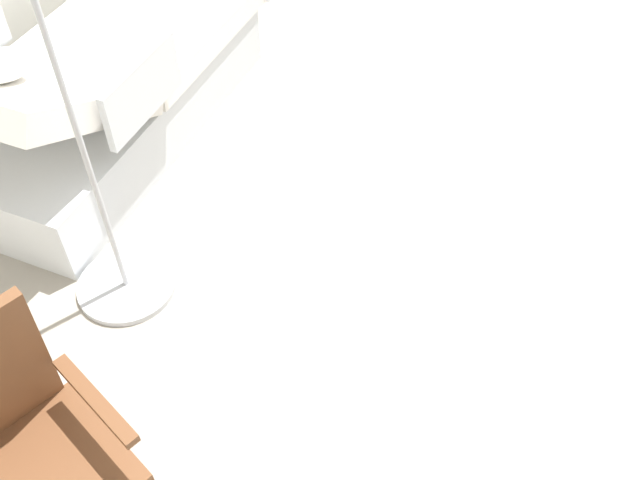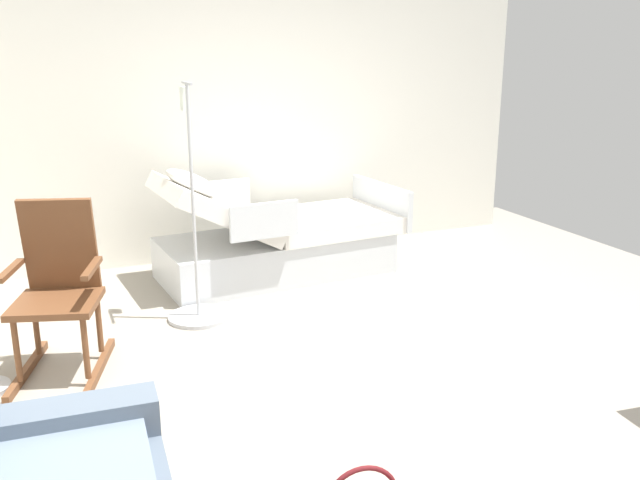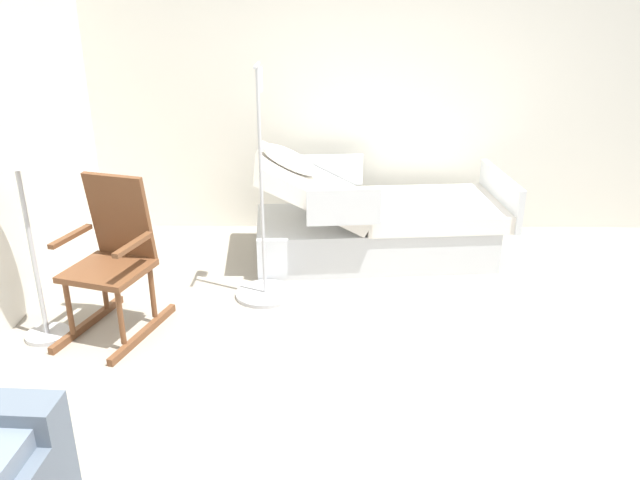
% 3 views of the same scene
% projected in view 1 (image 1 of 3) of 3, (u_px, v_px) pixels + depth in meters
% --- Properties ---
extents(ground_plane, '(6.52, 6.52, 0.00)m').
position_uv_depth(ground_plane, '(438.00, 236.00, 3.42)').
color(ground_plane, gray).
extents(hospital_bed, '(1.14, 2.14, 1.04)m').
position_uv_depth(hospital_bed, '(103.00, 86.00, 3.72)').
color(hospital_bed, silver).
rests_on(hospital_bed, ground).
extents(rocking_chair, '(0.87, 0.68, 1.05)m').
position_uv_depth(rocking_chair, '(25.00, 456.00, 2.14)').
color(rocking_chair, brown).
rests_on(rocking_chair, ground).
extents(iv_pole, '(0.44, 0.44, 1.69)m').
position_uv_depth(iv_pole, '(114.00, 250.00, 3.03)').
color(iv_pole, '#B2B5BA').
rests_on(iv_pole, ground).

